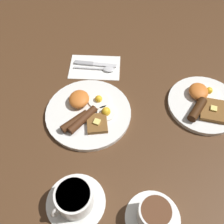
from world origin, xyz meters
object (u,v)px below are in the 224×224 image
at_px(breakfast_plate_near, 88,112).
at_px(teacup_near, 74,199).
at_px(breakfast_plate_far, 204,103).
at_px(spoon, 104,69).
at_px(knife, 93,64).
at_px(teacup_far, 154,215).

xyz_separation_m(breakfast_plate_near, teacup_near, (0.29, 0.03, 0.02)).
height_order(breakfast_plate_far, spoon, breakfast_plate_far).
bearing_deg(knife, breakfast_plate_far, -19.13).
distance_m(breakfast_plate_near, teacup_far, 0.38).
height_order(breakfast_plate_near, teacup_near, teacup_near).
height_order(knife, spoon, spoon).
bearing_deg(spoon, teacup_far, -70.86).
bearing_deg(spoon, teacup_near, -92.75).
relative_size(breakfast_plate_near, breakfast_plate_far, 1.16).
xyz_separation_m(breakfast_plate_far, teacup_far, (0.40, -0.15, 0.02)).
height_order(teacup_far, knife, teacup_far).
bearing_deg(teacup_far, spoon, -157.46).
height_order(breakfast_plate_far, teacup_far, teacup_far).
relative_size(breakfast_plate_far, knife, 1.50).
xyz_separation_m(knife, spoon, (0.02, 0.05, 0.00)).
bearing_deg(knife, spoon, -25.20).
relative_size(teacup_far, spoon, 0.93).
bearing_deg(breakfast_plate_far, teacup_far, -20.60).
bearing_deg(breakfast_plate_far, knife, -108.53).
xyz_separation_m(breakfast_plate_near, breakfast_plate_far, (-0.09, 0.38, 0.00)).
xyz_separation_m(teacup_far, knife, (-0.53, -0.26, -0.03)).
bearing_deg(breakfast_plate_near, teacup_far, 37.51).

